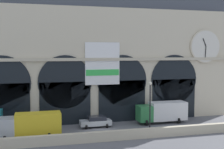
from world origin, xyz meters
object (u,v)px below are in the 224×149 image
at_px(box_truck_mideast, 162,112).
at_px(street_lamp_quayside, 150,101).
at_px(box_truck_midwest, 31,125).
at_px(car_center, 96,121).

height_order(box_truck_mideast, street_lamp_quayside, street_lamp_quayside).
bearing_deg(box_truck_midwest, street_lamp_quayside, -10.20).
xyz_separation_m(box_truck_mideast, street_lamp_quayside, (-4.43, -6.01, 2.71)).
distance_m(box_truck_midwest, car_center, 9.50).
xyz_separation_m(car_center, street_lamp_quayside, (5.75, -5.99, 3.61)).
bearing_deg(street_lamp_quayside, box_truck_midwest, 169.80).
bearing_deg(car_center, box_truck_midwest, -159.17).
xyz_separation_m(box_truck_midwest, box_truck_mideast, (19.01, 3.38, 0.00)).
bearing_deg(street_lamp_quayside, box_truck_mideast, 53.61).
distance_m(box_truck_midwest, street_lamp_quayside, 15.07).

